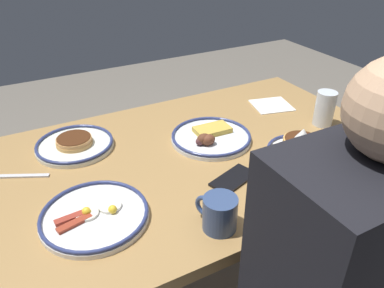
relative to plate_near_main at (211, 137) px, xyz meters
name	(u,v)px	position (x,y,z in m)	size (l,w,h in m)	color
dining_table	(201,171)	(0.07, 0.05, -0.09)	(1.34, 0.85, 0.74)	#A17946
plate_near_main	(211,137)	(0.00, 0.00, 0.00)	(0.28, 0.28, 0.05)	white
plate_center_pancakes	(75,144)	(0.43, -0.17, 0.00)	(0.26, 0.26, 0.04)	silver
plate_far_companion	(95,215)	(0.47, 0.20, 0.00)	(0.28, 0.28, 0.04)	white
plate_far_side	(300,149)	(-0.20, 0.22, 0.01)	(0.21, 0.21, 0.10)	white
coffee_mug	(219,213)	(0.20, 0.38, 0.03)	(0.09, 0.11, 0.09)	#334772
drinking_glass	(324,110)	(-0.43, 0.09, 0.04)	(0.07, 0.07, 0.13)	silver
cell_phone	(233,179)	(0.06, 0.23, -0.01)	(0.14, 0.07, 0.01)	black
paper_napkin	(272,105)	(-0.37, -0.13, -0.01)	(0.15, 0.14, 0.00)	white
fork_near	(17,176)	(0.62, -0.09, -0.01)	(0.17, 0.10, 0.01)	silver
tea_spoon	(322,192)	(-0.13, 0.40, -0.01)	(0.19, 0.05, 0.01)	silver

